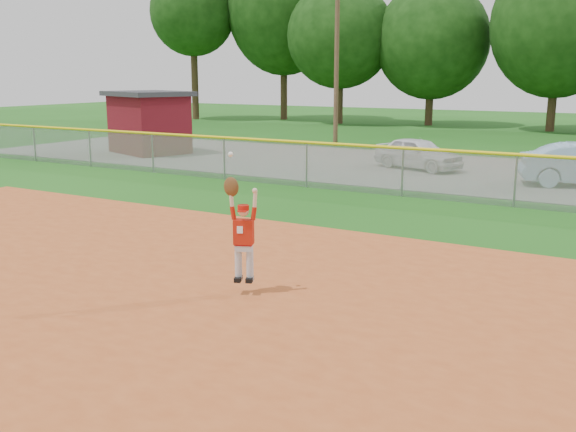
# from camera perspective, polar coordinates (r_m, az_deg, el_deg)

# --- Properties ---
(ground) EXTENTS (120.00, 120.00, 0.00)m
(ground) POSITION_cam_1_polar(r_m,az_deg,el_deg) (11.50, -7.20, -6.34)
(ground) COLOR #185112
(ground) RESTS_ON ground
(clay_infield) EXTENTS (24.00, 16.00, 0.04)m
(clay_infield) POSITION_cam_1_polar(r_m,az_deg,el_deg) (9.43, -18.36, -11.09)
(clay_infield) COLOR #A9491E
(clay_infield) RESTS_ON ground
(parking_strip) EXTENTS (44.00, 10.00, 0.03)m
(parking_strip) POSITION_cam_1_polar(r_m,az_deg,el_deg) (25.80, 14.59, 3.88)
(parking_strip) COLOR slate
(parking_strip) RESTS_ON ground
(car_white_a) EXTENTS (3.93, 2.61, 1.24)m
(car_white_a) POSITION_cam_1_polar(r_m,az_deg,el_deg) (25.87, 11.50, 5.48)
(car_white_a) COLOR silver
(car_white_a) RESTS_ON parking_strip
(utility_shed) EXTENTS (4.70, 4.18, 2.92)m
(utility_shed) POSITION_cam_1_polar(r_m,az_deg,el_deg) (31.39, -12.26, 8.18)
(utility_shed) COLOR #530B12
(utility_shed) RESTS_ON ground
(outfield_fence) EXTENTS (40.06, 0.10, 1.55)m
(outfield_fence) POSITION_cam_1_polar(r_m,az_deg,el_deg) (20.00, 10.15, 4.21)
(outfield_fence) COLOR gray
(outfield_fence) RESTS_ON ground
(power_lines) EXTENTS (19.40, 0.24, 9.00)m
(power_lines) POSITION_cam_1_polar(r_m,az_deg,el_deg) (31.19, 19.90, 13.57)
(power_lines) COLOR #4C3823
(power_lines) RESTS_ON ground
(tree_line) EXTENTS (62.37, 13.00, 14.43)m
(tree_line) POSITION_cam_1_polar(r_m,az_deg,el_deg) (47.07, 23.67, 16.15)
(tree_line) COLOR #422D1C
(tree_line) RESTS_ON ground
(ballplayer) EXTENTS (0.58, 0.33, 2.20)m
(ballplayer) POSITION_cam_1_polar(r_m,az_deg,el_deg) (10.73, -4.13, -1.28)
(ballplayer) COLOR silver
(ballplayer) RESTS_ON ground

